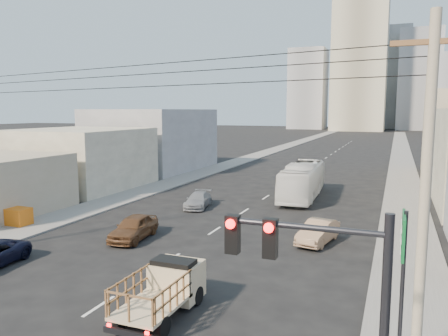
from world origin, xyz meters
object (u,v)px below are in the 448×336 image
Objects in this scene: sedan_brown at (134,227)px; crate_stack at (17,216)px; sedan_tan at (318,232)px; flatbed_pickup at (163,287)px; green_sign at (403,253)px; traffic_signal at (328,306)px; sedan_grey at (198,200)px; city_bus at (302,180)px; utility_pole at (423,227)px.

sedan_brown is 9.14m from crate_stack.
flatbed_pickup is at bearing -98.45° from sedan_tan.
sedan_brown is (-6.63, 8.04, -0.36)m from flatbed_pickup.
green_sign is at bearing -19.60° from crate_stack.
traffic_signal reaches higher than sedan_brown.
sedan_tan is 13.48m from green_sign.
flatbed_pickup is 1.09× the size of sedan_tan.
traffic_signal is 26.74m from crate_stack.
flatbed_pickup is at bearing 173.87° from green_sign.
crate_stack is (-24.16, 8.60, -3.05)m from green_sign.
flatbed_pickup is 0.73× the size of traffic_signal.
sedan_brown is at bearing 149.25° from green_sign.
traffic_signal is (13.74, -23.47, 3.48)m from sedan_grey.
city_bus is 10.12m from sedan_grey.
flatbed_pickup is at bearing -93.55° from city_bus.
sedan_tan is 16.24m from utility_pole.
city_bus is 23.45m from crate_stack.
utility_pole is 5.56× the size of crate_stack.
sedan_grey is at bearing 120.35° from traffic_signal.
green_sign is (8.41, -0.90, 2.65)m from flatbed_pickup.
sedan_tan is (10.63, 3.41, -0.07)m from sedan_brown.
flatbed_pickup is 24.74m from city_bus.
sedan_tan reaches higher than crate_stack.
flatbed_pickup is 2.45× the size of crate_stack.
flatbed_pickup is 1.07× the size of sedan_grey.
sedan_tan is 0.81× the size of green_sign.
crate_stack reaches higher than sedan_grey.
sedan_grey is (-7.07, -7.18, -0.97)m from city_bus.
sedan_grey is 27.42m from traffic_signal.
traffic_signal reaches higher than flatbed_pickup.
green_sign reaches higher than sedan_grey.
city_bus is 2.74× the size of sedan_grey.
city_bus is (0.34, 24.74, 0.47)m from flatbed_pickup.
traffic_signal is at bearing -124.61° from utility_pole.
sedan_grey is at bearing 129.34° from green_sign.
traffic_signal reaches higher than city_bus.
utility_pole is at bearing -76.14° from city_bus.
sedan_brown reaches higher than crate_stack.
traffic_signal is 1.20× the size of green_sign.
utility_pole is at bearing -43.27° from sedan_brown.
city_bus is 31.46m from traffic_signal.
utility_pole is at bearing -61.50° from sedan_tan.
sedan_grey is 0.41× the size of utility_pole.
sedan_grey is at bearing 47.51° from crate_stack.
crate_stack is (-19.75, -3.75, 0.02)m from sedan_tan.
crate_stack is (-9.03, -9.86, 0.09)m from sedan_grey.
flatbed_pickup reaches higher than sedan_grey.
green_sign is 2.91m from utility_pole.
sedan_grey is at bearing -137.32° from city_bus.
green_sign reaches higher than crate_stack.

